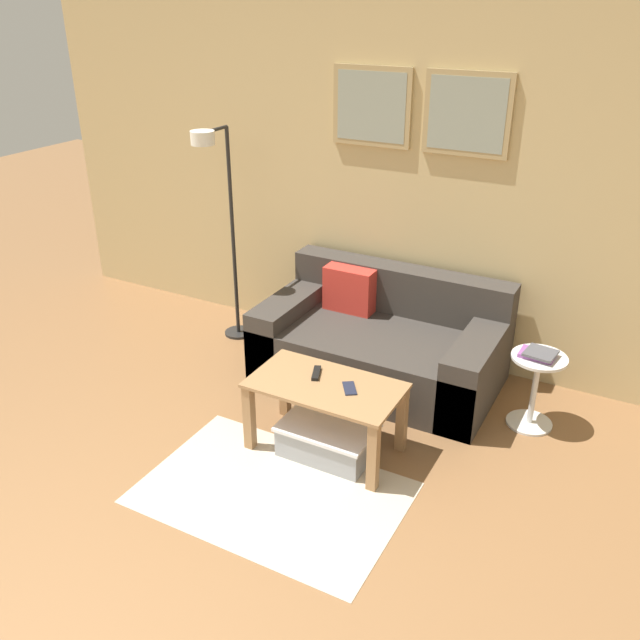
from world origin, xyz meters
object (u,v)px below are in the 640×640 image
Objects in this scene: storage_bin at (327,440)px; book_stack at (539,354)px; cell_phone at (350,388)px; side_table at (535,384)px; coffee_table at (325,398)px; remote_control at (316,373)px; couch at (381,343)px; floor_lamp at (219,208)px.

book_stack is at bearing 41.73° from storage_bin.
storage_bin is 2.49× the size of book_stack.
book_stack is at bearing 8.80° from cell_phone.
coffee_table is at bearing -140.78° from side_table.
remote_control reaches higher than cell_phone.
cell_phone reaches higher than coffee_table.
side_table is (1.07, -0.10, 0.04)m from couch.
book_stack reaches higher than remote_control.
coffee_table is 1.31m from side_table.
remote_control is (1.21, -0.78, -0.61)m from floor_lamp.
book_stack is (2.31, -0.03, -0.56)m from floor_lamp.
storage_bin is 0.39m from remote_control.
storage_bin is at bearing -61.17° from remote_control.
storage_bin is 0.37m from cell_phone.
side_table reaches higher than storage_bin.
book_stack is 1.57× the size of cell_phone.
side_table is 1.20m from cell_phone.
side_table is at bearing -5.53° from couch.
floor_lamp is at bearing -176.30° from couch.
cell_phone is (0.11, 0.06, 0.35)m from storage_bin.
coffee_table is 1.59× the size of storage_bin.
remote_control is at bearing -33.01° from floor_lamp.
couch is 1.86× the size of coffee_table.
book_stack is 1.47× the size of remote_control.
side_table is (2.32, -0.02, -0.77)m from floor_lamp.
storage_bin is at bearing -33.73° from floor_lamp.
floor_lamp is (-1.34, 0.90, 0.96)m from storage_bin.
coffee_table is 6.21× the size of cell_phone.
couch reaches higher than storage_bin.
coffee_table is at bearing -140.85° from book_stack.
couch reaches higher than cell_phone.
remote_control reaches higher than coffee_table.
remote_control is at bearing -145.55° from side_table.
cell_phone is at bearing -77.63° from couch.
remote_control is (-1.11, -0.76, 0.16)m from side_table.
couch is at bearing 65.99° from remote_control.
couch is 3.33× the size of side_table.
coffee_table is 0.16m from remote_control.
coffee_table is 5.79× the size of remote_control.
book_stack is 1.18m from cell_phone.
coffee_table is at bearing 130.02° from storage_bin.
couch is 0.99× the size of floor_lamp.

